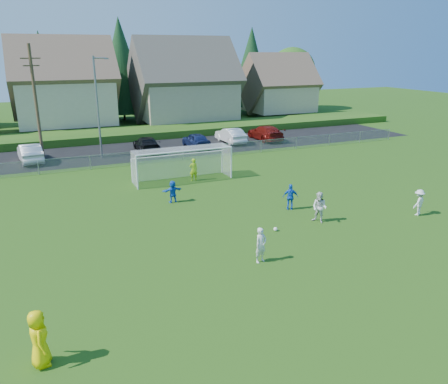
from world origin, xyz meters
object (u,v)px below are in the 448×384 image
Objects in this scene: player_blue_a at (291,197)px; player_blue_b at (173,192)px; car_f at (231,135)px; player_white_a at (261,245)px; soccer_ball at (275,229)px; car_b at (30,153)px; car_e at (196,140)px; soccer_goal at (181,159)px; car_d at (146,144)px; player_white_c at (419,202)px; car_g at (265,133)px; goalkeeper at (194,170)px; referee at (39,339)px; player_white_b at (319,208)px.

player_blue_a reaches higher than player_blue_b.
player_blue_b is at bearing 53.48° from car_f.
car_f is (10.19, 25.93, -0.06)m from player_white_a.
soccer_ball is 25.40m from car_b.
car_e is 11.83m from soccer_goal.
car_e reaches higher than car_d.
player_white_c is 31.66m from car_b.
soccer_ball is 0.04× the size of car_g.
player_white_a reaches higher than car_d.
goalkeeper is at bearing 44.76° from car_g.
player_blue_b reaches higher than soccer_ball.
goalkeeper is at bearing -41.76° from player_blue_a.
soccer_goal is at bearing 97.61° from soccer_ball.
player_blue_b reaches higher than car_d.
goalkeeper reaches higher than player_blue_b.
player_blue_a is 0.37× the size of car_e.
referee reaches higher than player_blue_b.
soccer_goal is (-1.55, 11.56, 1.52)m from soccer_ball.
soccer_goal is at bearing -34.91° from referee.
soccer_ball is 7.80m from player_blue_b.
player_white_a is at bearing -88.15° from player_white_b.
car_e is (0.94, 19.61, -0.07)m from player_blue_a.
car_g reaches higher than soccer_ball.
player_white_a is at bearing -93.68° from soccer_goal.
car_b is at bearing -66.02° from player_white_c.
car_g is at bearing -137.92° from player_blue_b.
car_b is at bearing -65.42° from player_blue_b.
player_white_a is at bearing 67.25° from car_f.
car_f reaches higher than soccer_ball.
player_white_b is at bearing 112.05° from goalkeeper.
car_b reaches higher than car_e.
player_white_b is at bearing 131.04° from player_blue_b.
car_f is (4.79, 22.90, -0.11)m from player_white_b.
car_d is (-0.81, 11.36, -0.14)m from goalkeeper.
car_f is (11.44, 16.20, 0.06)m from player_blue_b.
soccer_goal reaches higher than player_blue_b.
player_white_b is 24.37m from car_g.
goalkeeper reaches higher than car_f.
car_e is (5.09, -0.14, 0.03)m from car_d.
car_b reaches higher than car_g.
goalkeeper is (-3.72, 10.88, -0.04)m from player_white_b.
player_white_b is 0.38× the size of car_f.
player_white_c is at bearing 117.28° from car_d.
goalkeeper is at bearing 97.07° from car_d.
player_blue_a is at bearing 85.23° from car_e.
soccer_ball is at bearing 64.27° from car_g.
referee is 15.64m from player_blue_b.
car_e is 4.30m from car_f.
car_b is (-15.00, 22.20, -0.09)m from player_white_b.
player_white_a is at bearing 74.63° from car_e.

